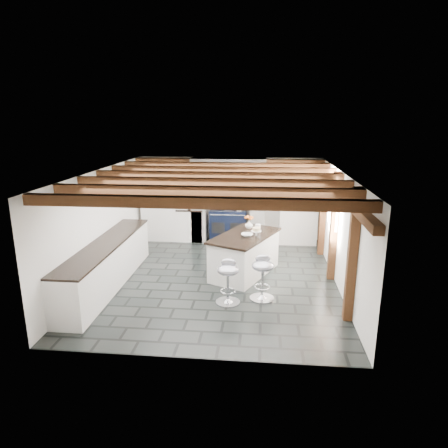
# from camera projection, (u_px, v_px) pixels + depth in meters

# --- Properties ---
(ground) EXTENTS (6.00, 6.00, 0.00)m
(ground) POSITION_uv_depth(u_px,v_px,m) (218.00, 278.00, 8.62)
(ground) COLOR black
(ground) RESTS_ON ground
(room_shell) EXTENTS (6.00, 6.03, 6.00)m
(room_shell) POSITION_uv_depth(u_px,v_px,m) (199.00, 214.00, 9.77)
(room_shell) COLOR white
(room_shell) RESTS_ON ground
(range_cooker) EXTENTS (1.00, 0.63, 0.99)m
(range_cooker) POSITION_uv_depth(u_px,v_px,m) (228.00, 225.00, 11.08)
(range_cooker) COLOR black
(range_cooker) RESTS_ON ground
(kitchen_island) EXTENTS (1.61, 2.05, 1.20)m
(kitchen_island) POSITION_uv_depth(u_px,v_px,m) (245.00, 254.00, 8.74)
(kitchen_island) COLOR white
(kitchen_island) RESTS_ON ground
(bar_stool_near) EXTENTS (0.49, 0.49, 0.87)m
(bar_stool_near) POSITION_uv_depth(u_px,v_px,m) (262.00, 273.00, 7.48)
(bar_stool_near) COLOR silver
(bar_stool_near) RESTS_ON ground
(bar_stool_far) EXTENTS (0.45, 0.45, 0.84)m
(bar_stool_far) POSITION_uv_depth(u_px,v_px,m) (228.00, 277.00, 7.33)
(bar_stool_far) COLOR silver
(bar_stool_far) RESTS_ON ground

